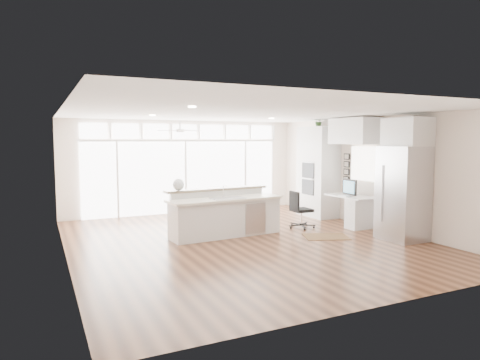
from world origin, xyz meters
name	(u,v)px	position (x,y,z in m)	size (l,w,h in m)	color
floor	(244,241)	(0.00, 0.00, -0.01)	(7.00, 8.00, 0.02)	#3E2113
ceiling	(244,112)	(0.00, 0.00, 2.70)	(7.00, 8.00, 0.02)	white
wall_back	(185,167)	(0.00, 4.00, 1.35)	(7.00, 0.04, 2.70)	silver
wall_front	(384,202)	(0.00, -4.00, 1.35)	(7.00, 0.04, 2.70)	silver
wall_left	(64,185)	(-3.50, 0.00, 1.35)	(0.04, 8.00, 2.70)	silver
wall_right	(373,172)	(3.50, 0.00, 1.35)	(0.04, 8.00, 2.70)	silver
glass_wall	(185,177)	(0.00, 3.94, 1.05)	(5.80, 0.06, 2.08)	white
transom_row	(185,132)	(0.00, 3.94, 2.38)	(5.90, 0.06, 0.40)	white
desk_window	(363,163)	(3.46, 0.30, 1.55)	(0.04, 0.85, 0.85)	white
ceiling_fan	(180,127)	(-0.50, 2.80, 2.48)	(1.16, 1.16, 0.32)	silver
recessed_lights	(240,114)	(0.00, 0.20, 2.68)	(3.40, 3.00, 0.02)	white
oven_cabinet	(318,172)	(3.17, 1.80, 1.25)	(0.64, 1.20, 2.50)	silver
desk_nook	(352,211)	(3.13, 0.30, 0.38)	(0.72, 1.30, 0.76)	silver
upper_cabinets	(355,131)	(3.17, 0.30, 2.35)	(0.64, 1.30, 0.64)	silver
refrigerator	(403,193)	(3.11, -1.35, 1.00)	(0.76, 0.90, 2.00)	#B2B3B7
fridge_cabinet	(407,132)	(3.17, -1.35, 2.30)	(0.64, 0.90, 0.60)	silver
framed_photos	(347,168)	(3.46, 0.92, 1.40)	(0.06, 0.22, 0.80)	black
kitchen_island	(226,213)	(-0.16, 0.61, 0.52)	(2.61, 0.98, 1.04)	silver
rug	(326,237)	(1.80, -0.45, 0.01)	(0.94, 0.68, 0.01)	#392312
office_chair	(302,210)	(1.85, 0.61, 0.45)	(0.47, 0.43, 0.89)	black
fishbowl	(178,184)	(-1.14, 0.93, 1.17)	(0.26, 0.26, 0.26)	silver
monitor	(350,187)	(3.05, 0.30, 0.98)	(0.09, 0.52, 0.43)	black
keyboard	(344,196)	(2.88, 0.30, 0.77)	(0.12, 0.32, 0.02)	silver
potted_plant	(319,122)	(3.17, 1.80, 2.62)	(0.28, 0.31, 0.24)	#2D5223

